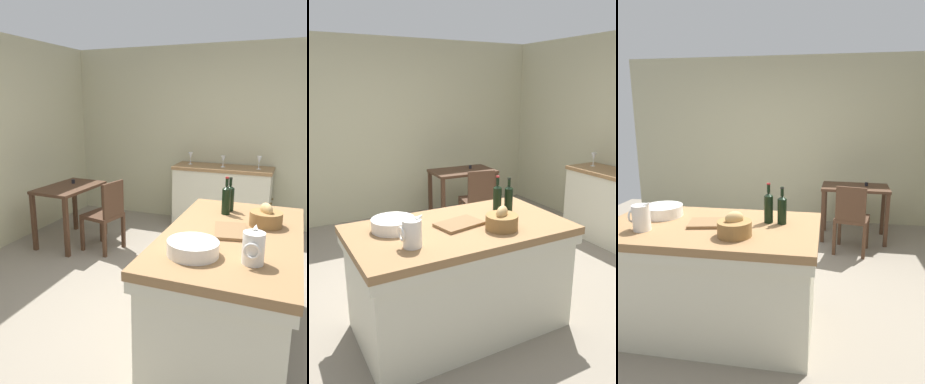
% 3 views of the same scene
% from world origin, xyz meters
% --- Properties ---
extents(ground_plane, '(6.76, 6.76, 0.00)m').
position_xyz_m(ground_plane, '(0.00, 0.00, 0.00)').
color(ground_plane, gray).
extents(wall_right, '(0.12, 5.20, 2.60)m').
position_xyz_m(wall_right, '(2.60, 0.00, 1.30)').
color(wall_right, '#B7B28E').
rests_on(wall_right, ground).
extents(island_table, '(1.69, 0.96, 0.88)m').
position_xyz_m(island_table, '(-0.27, -0.46, 0.47)').
color(island_table, olive).
rests_on(island_table, ground).
extents(side_cabinet, '(0.52, 1.39, 0.91)m').
position_xyz_m(side_cabinet, '(2.26, 0.11, 0.46)').
color(side_cabinet, olive).
rests_on(side_cabinet, ground).
extents(writing_desk, '(0.93, 0.60, 0.81)m').
position_xyz_m(writing_desk, '(1.00, 1.82, 0.63)').
color(writing_desk, '#472D1E').
rests_on(writing_desk, ground).
extents(wooden_chair, '(0.47, 0.47, 0.88)m').
position_xyz_m(wooden_chair, '(0.93, 1.26, 0.48)').
color(wooden_chair, '#472D1E').
rests_on(wooden_chair, ground).
extents(pitcher, '(0.17, 0.13, 0.24)m').
position_xyz_m(pitcher, '(-0.74, -0.66, 0.98)').
color(pitcher, silver).
rests_on(pitcher, island_table).
extents(wash_bowl, '(0.33, 0.33, 0.09)m').
position_xyz_m(wash_bowl, '(-0.75, -0.30, 0.93)').
color(wash_bowl, silver).
rests_on(wash_bowl, island_table).
extents(bread_basket, '(0.25, 0.25, 0.18)m').
position_xyz_m(bread_basket, '(-0.02, -0.67, 0.95)').
color(bread_basket, olive).
rests_on(bread_basket, island_table).
extents(cutting_board, '(0.39, 0.30, 0.02)m').
position_xyz_m(cutting_board, '(-0.27, -0.45, 0.89)').
color(cutting_board, brown).
rests_on(cutting_board, island_table).
extents(wine_bottle_dark, '(0.07, 0.07, 0.30)m').
position_xyz_m(wine_bottle_dark, '(0.28, -0.34, 1.00)').
color(wine_bottle_dark, black).
rests_on(wine_bottle_dark, island_table).
extents(wine_bottle_amber, '(0.07, 0.07, 0.32)m').
position_xyz_m(wine_bottle_amber, '(0.17, -0.33, 1.01)').
color(wine_bottle_amber, black).
rests_on(wine_bottle_amber, island_table).
extents(wine_glass_far_left, '(0.07, 0.07, 0.18)m').
position_xyz_m(wine_glass_far_left, '(2.25, -0.37, 1.03)').
color(wine_glass_far_left, white).
rests_on(wine_glass_far_left, side_cabinet).
extents(wine_glass_left, '(0.07, 0.07, 0.16)m').
position_xyz_m(wine_glass_left, '(2.24, 0.11, 1.02)').
color(wine_glass_left, white).
rests_on(wine_glass_left, side_cabinet).
extents(wine_glass_middle, '(0.07, 0.07, 0.18)m').
position_xyz_m(wine_glass_middle, '(2.30, 0.60, 1.03)').
color(wine_glass_middle, white).
rests_on(wine_glass_middle, side_cabinet).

